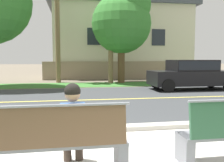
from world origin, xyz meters
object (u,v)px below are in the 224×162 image
(seated_person_blue, at_px, (73,123))
(car_black_near, at_px, (192,73))
(bench_left, at_px, (50,143))
(shade_tree_left, at_px, (123,19))

(seated_person_blue, bearing_deg, car_black_near, 53.66)
(seated_person_blue, height_order, car_black_near, car_black_near)
(bench_left, relative_size, seated_person_blue, 1.66)
(car_black_near, bearing_deg, shade_tree_left, 123.59)
(shade_tree_left, bearing_deg, bench_left, -106.28)
(seated_person_blue, relative_size, car_black_near, 0.29)
(bench_left, bearing_deg, shade_tree_left, 73.72)
(car_black_near, xyz_separation_m, shade_tree_left, (-2.73, 4.11, 3.32))
(seated_person_blue, bearing_deg, shade_tree_left, 74.79)
(seated_person_blue, distance_m, shade_tree_left, 13.32)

